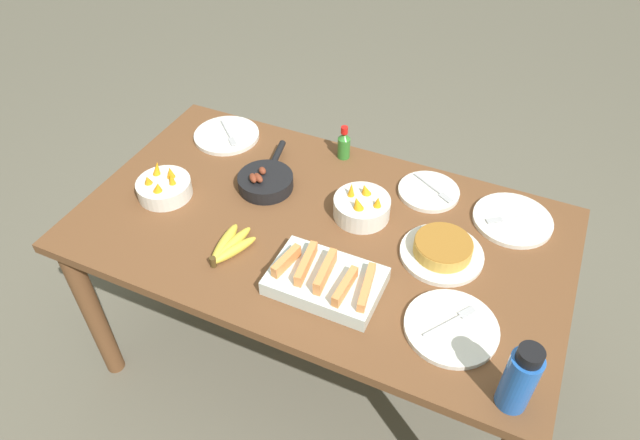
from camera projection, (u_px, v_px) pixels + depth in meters
ground_plane at (320, 355)px, 2.39m from camera, size 14.00×14.00×0.00m
dining_table at (320, 247)px, 1.94m from camera, size 1.60×0.92×0.75m
banana_bunch at (229, 246)px, 1.79m from camera, size 0.12×0.20×0.04m
melon_tray at (326, 280)px, 1.67m from camera, size 0.33×0.21×0.10m
skillet at (266, 181)px, 2.01m from camera, size 0.20×0.32×0.08m
frittata_plate_center at (442, 250)px, 1.76m from camera, size 0.26×0.26×0.06m
empty_plate_near_front at (512, 220)px, 1.89m from camera, size 0.26×0.26×0.02m
empty_plate_far_left at (429, 191)px, 1.99m from camera, size 0.21×0.21×0.02m
empty_plate_far_right at (227, 135)px, 2.24m from camera, size 0.26×0.26×0.02m
empty_plate_mid_edge at (451, 327)px, 1.57m from camera, size 0.26×0.26×0.02m
fruit_bowl_mango at (164, 187)px, 1.97m from camera, size 0.19×0.19×0.11m
fruit_bowl_citrus at (362, 207)px, 1.89m from camera, size 0.19×0.19×0.12m
water_bottle at (520, 379)px, 1.35m from camera, size 0.08×0.08×0.22m
hot_sauce_bottle at (344, 144)px, 2.11m from camera, size 0.05×0.05×0.13m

